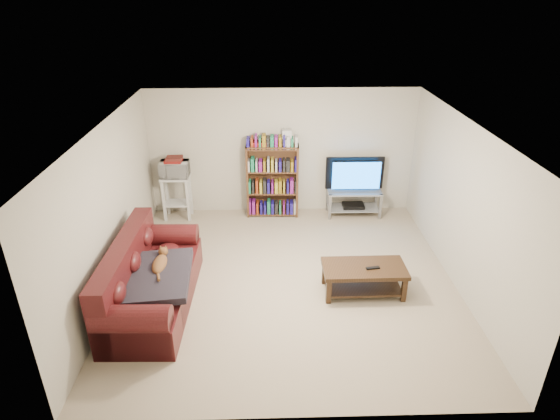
{
  "coord_description": "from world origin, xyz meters",
  "views": [
    {
      "loc": [
        -0.28,
        -5.93,
        4.08
      ],
      "look_at": [
        -0.1,
        0.4,
        1.0
      ],
      "focal_mm": 30.0,
      "sensor_mm": 36.0,
      "label": 1
    }
  ],
  "objects_px": {
    "tv_stand": "(354,198)",
    "bookshelf": "(272,180)",
    "sofa": "(147,284)",
    "coffee_table": "(364,274)"
  },
  "relations": [
    {
      "from": "sofa",
      "to": "bookshelf",
      "type": "relative_size",
      "value": 1.62
    },
    {
      "from": "bookshelf",
      "to": "coffee_table",
      "type": "bearing_deg",
      "value": -62.09
    },
    {
      "from": "coffee_table",
      "to": "bookshelf",
      "type": "relative_size",
      "value": 0.85
    },
    {
      "from": "sofa",
      "to": "bookshelf",
      "type": "xyz_separation_m",
      "value": [
        1.77,
        2.79,
        0.39
      ]
    },
    {
      "from": "coffee_table",
      "to": "tv_stand",
      "type": "distance_m",
      "value": 2.55
    },
    {
      "from": "coffee_table",
      "to": "sofa",
      "type": "bearing_deg",
      "value": -176.72
    },
    {
      "from": "tv_stand",
      "to": "sofa",
      "type": "bearing_deg",
      "value": -140.07
    },
    {
      "from": "sofa",
      "to": "coffee_table",
      "type": "relative_size",
      "value": 1.92
    },
    {
      "from": "sofa",
      "to": "bookshelf",
      "type": "bearing_deg",
      "value": 58.96
    },
    {
      "from": "tv_stand",
      "to": "bookshelf",
      "type": "relative_size",
      "value": 0.73
    }
  ]
}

